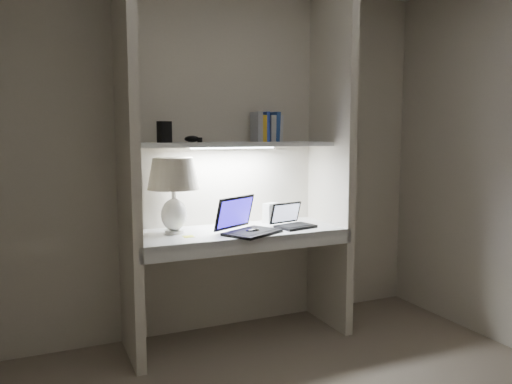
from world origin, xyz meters
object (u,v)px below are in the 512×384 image
table_lamp (173,183)px  laptop_netbook (292,221)px  book_row (266,128)px  speaker (271,213)px  laptop_main (246,225)px

table_lamp → laptop_netbook: 0.87m
table_lamp → book_row: bearing=9.3°
speaker → laptop_main: bearing=-159.6°
table_lamp → laptop_netbook: (0.82, -0.11, -0.30)m
laptop_netbook → book_row: book_row is taller
laptop_main → table_lamp: bearing=129.6°
speaker → book_row: size_ratio=0.68×
laptop_main → speaker: (0.32, 0.28, 0.02)m
table_lamp → speaker: size_ratio=3.45×
laptop_netbook → laptop_main: bearing=176.3°
book_row → laptop_main: bearing=-134.5°
laptop_main → book_row: bearing=16.8°
table_lamp → book_row: book_row is taller
table_lamp → speaker: (0.76, 0.11, -0.26)m
laptop_main → laptop_netbook: (0.38, 0.06, -0.01)m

